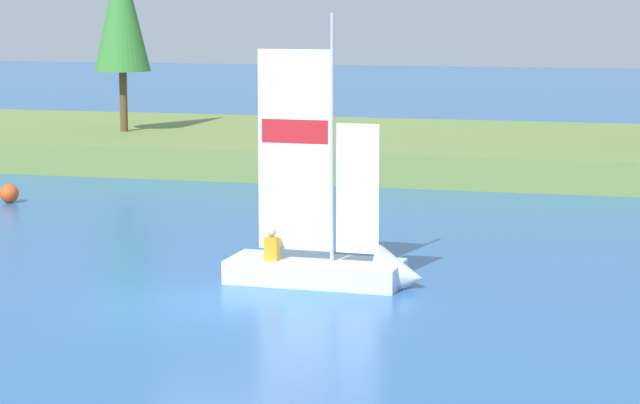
# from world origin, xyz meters

# --- Properties ---
(ground_plane) EXTENTS (200.00, 200.00, 0.00)m
(ground_plane) POSITION_xyz_m (0.00, 0.00, 0.00)
(ground_plane) COLOR #2D609E
(shore_bank) EXTENTS (80.00, 13.32, 1.07)m
(shore_bank) POSITION_xyz_m (0.00, 23.06, 0.54)
(shore_bank) COLOR olive
(shore_bank) RESTS_ON ground
(shoreline_tree_left) EXTENTS (2.14, 2.14, 7.01)m
(shoreline_tree_left) POSITION_xyz_m (-11.14, 21.47, 5.70)
(shoreline_tree_left) COLOR brown
(shoreline_tree_left) RESTS_ON shore_bank
(sailboat) EXTENTS (4.21, 1.56, 6.09)m
(sailboat) POSITION_xyz_m (2.12, 2.37, 0.44)
(sailboat) COLOR silver
(sailboat) RESTS_ON ground
(channel_buoy) EXTENTS (0.57, 0.57, 0.57)m
(channel_buoy) POSITION_xyz_m (-10.14, 10.58, 0.28)
(channel_buoy) COLOR #E54C19
(channel_buoy) RESTS_ON ground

